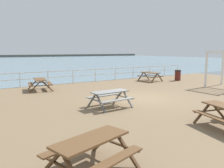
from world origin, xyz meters
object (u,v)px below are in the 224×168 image
object	(u,v)px
picnic_table_near_left	(110,95)
picnic_table_far_left	(150,75)
picnic_table_seaward	(91,146)
litter_bin	(178,75)
picnic_table_near_right	(40,82)

from	to	relation	value
picnic_table_near_left	picnic_table_far_left	distance (m)	10.01
picnic_table_seaward	picnic_table_near_left	bearing A→B (deg)	38.24
picnic_table_near_left	litter_bin	size ratio (longest dim) A/B	1.99
picnic_table_near_left	picnic_table_far_left	size ratio (longest dim) A/B	0.95
picnic_table_seaward	litter_bin	size ratio (longest dim) A/B	2.26
picnic_table_near_left	picnic_table_seaward	bearing A→B (deg)	-129.18
picnic_table_near_right	picnic_table_seaward	bearing A→B (deg)	-179.56
picnic_table_near_left	litter_bin	bearing A→B (deg)	22.65
picnic_table_near_right	picnic_table_seaward	world-z (taller)	same
picnic_table_near_left	picnic_table_near_right	bearing A→B (deg)	100.26
picnic_table_near_left	picnic_table_far_left	world-z (taller)	same
picnic_table_near_right	picnic_table_far_left	distance (m)	9.55
picnic_table_far_left	picnic_table_seaward	world-z (taller)	same
picnic_table_seaward	litter_bin	bearing A→B (deg)	19.49
picnic_table_far_left	picnic_table_seaward	size ratio (longest dim) A/B	0.93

